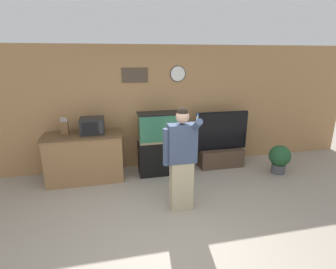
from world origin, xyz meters
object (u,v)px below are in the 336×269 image
(aquarium_on_stand, at_px, (162,144))
(person_standing, at_px, (181,158))
(counter_island, at_px, (85,157))
(potted_plant, at_px, (280,158))
(knife_block, at_px, (64,128))
(tv_on_stand, at_px, (221,151))
(microwave, at_px, (92,126))

(aquarium_on_stand, bearing_deg, person_standing, -88.39)
(counter_island, bearing_deg, aquarium_on_stand, -0.06)
(aquarium_on_stand, relative_size, potted_plant, 2.17)
(knife_block, bearing_deg, potted_plant, -7.53)
(aquarium_on_stand, height_order, tv_on_stand, aquarium_on_stand)
(person_standing, bearing_deg, tv_on_stand, 47.75)
(counter_island, distance_m, potted_plant, 3.97)
(microwave, bearing_deg, tv_on_stand, 1.51)
(microwave, xyz_separation_m, potted_plant, (3.74, -0.53, -0.77))
(aquarium_on_stand, bearing_deg, tv_on_stand, 3.36)
(microwave, relative_size, potted_plant, 0.74)
(microwave, height_order, potted_plant, microwave)
(aquarium_on_stand, xyz_separation_m, tv_on_stand, (1.35, 0.08, -0.29))
(person_standing, bearing_deg, knife_block, 143.26)
(knife_block, height_order, potted_plant, knife_block)
(knife_block, bearing_deg, microwave, -3.21)
(counter_island, bearing_deg, person_standing, -41.26)
(aquarium_on_stand, distance_m, tv_on_stand, 1.39)
(knife_block, bearing_deg, person_standing, -36.74)
(microwave, relative_size, aquarium_on_stand, 0.34)
(aquarium_on_stand, bearing_deg, microwave, 179.64)
(counter_island, distance_m, knife_block, 0.68)
(tv_on_stand, bearing_deg, potted_plant, -29.84)
(counter_island, height_order, aquarium_on_stand, aquarium_on_stand)
(potted_plant, bearing_deg, person_standing, -160.40)
(tv_on_stand, relative_size, potted_plant, 2.06)
(person_standing, bearing_deg, counter_island, 138.74)
(knife_block, bearing_deg, tv_on_stand, 0.76)
(microwave, xyz_separation_m, knife_block, (-0.51, 0.03, -0.03))
(knife_block, relative_size, tv_on_stand, 0.27)
(counter_island, relative_size, potted_plant, 2.44)
(counter_island, distance_m, person_standing, 2.11)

